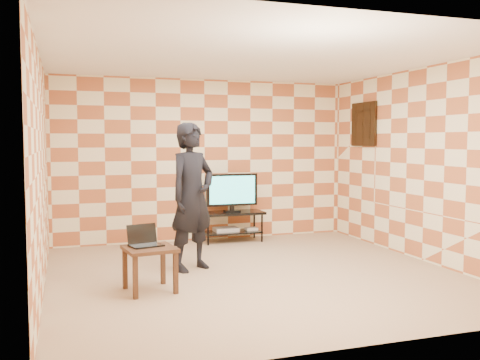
% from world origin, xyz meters
% --- Properties ---
extents(floor, '(5.00, 5.00, 0.00)m').
position_xyz_m(floor, '(0.00, 0.00, 0.00)').
color(floor, tan).
rests_on(floor, ground).
extents(wall_back, '(5.00, 0.02, 2.70)m').
position_xyz_m(wall_back, '(0.00, 2.50, 1.35)').
color(wall_back, beige).
rests_on(wall_back, ground).
extents(wall_front, '(5.00, 0.02, 2.70)m').
position_xyz_m(wall_front, '(0.00, -2.50, 1.35)').
color(wall_front, beige).
rests_on(wall_front, ground).
extents(wall_left, '(0.02, 5.00, 2.70)m').
position_xyz_m(wall_left, '(-2.50, 0.00, 1.35)').
color(wall_left, beige).
rests_on(wall_left, ground).
extents(wall_right, '(0.02, 5.00, 2.70)m').
position_xyz_m(wall_right, '(2.50, 0.00, 1.35)').
color(wall_right, beige).
rests_on(wall_right, ground).
extents(ceiling, '(5.00, 5.00, 0.02)m').
position_xyz_m(ceiling, '(0.00, 0.00, 2.70)').
color(ceiling, white).
rests_on(ceiling, wall_back).
extents(wall_art, '(0.04, 0.72, 0.72)m').
position_xyz_m(wall_art, '(2.47, 1.55, 1.95)').
color(wall_art, black).
rests_on(wall_art, wall_right).
extents(tv_stand, '(1.05, 0.47, 0.50)m').
position_xyz_m(tv_stand, '(0.38, 2.17, 0.37)').
color(tv_stand, black).
rests_on(tv_stand, floor).
extents(tv, '(0.87, 0.17, 0.63)m').
position_xyz_m(tv, '(0.38, 2.17, 0.85)').
color(tv, black).
rests_on(tv, tv_stand).
extents(dvd_player, '(0.39, 0.28, 0.06)m').
position_xyz_m(dvd_player, '(0.28, 2.20, 0.20)').
color(dvd_player, '#B6B6B8').
rests_on(dvd_player, tv_stand).
extents(game_console, '(0.20, 0.15, 0.04)m').
position_xyz_m(game_console, '(0.72, 2.18, 0.19)').
color(game_console, silver).
rests_on(game_console, tv_stand).
extents(side_table, '(0.61, 0.61, 0.50)m').
position_xyz_m(side_table, '(-1.37, -0.34, 0.41)').
color(side_table, '#321D0E').
rests_on(side_table, floor).
extents(laptop, '(0.41, 0.36, 0.23)m').
position_xyz_m(laptop, '(-1.41, -0.24, 0.55)').
color(laptop, black).
rests_on(laptop, side_table).
extents(person, '(0.83, 0.74, 1.91)m').
position_xyz_m(person, '(-0.69, 0.50, 0.96)').
color(person, black).
rests_on(person, floor).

